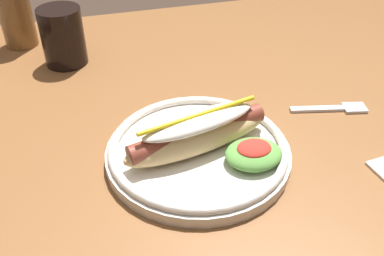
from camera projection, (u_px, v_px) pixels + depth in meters
name	position (u px, v px, depth m)	size (l,w,h in m)	color
dining_table	(132.00, 165.00, 0.74)	(1.39, 0.84, 0.74)	brown
hot_dog_plate	(201.00, 146.00, 0.59)	(0.25, 0.25, 0.08)	silver
fork	(335.00, 108.00, 0.69)	(0.12, 0.05, 0.00)	silver
soda_cup	(63.00, 37.00, 0.79)	(0.08, 0.08, 0.10)	black
glass_bottle	(13.00, 2.00, 0.83)	(0.06, 0.06, 0.23)	brown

